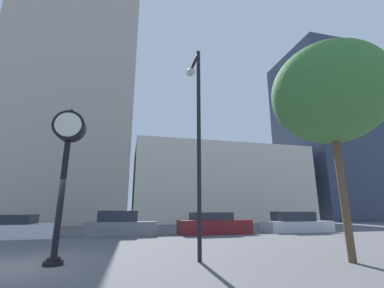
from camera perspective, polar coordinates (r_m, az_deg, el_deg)
ground_plane at (r=9.43m, az=-34.77°, el=-21.64°), size 200.00×200.00×0.00m
building_tall_tower at (r=37.62m, az=-23.69°, el=14.15°), size 14.09×12.00×37.31m
building_storefront_row at (r=34.82m, az=5.31°, el=-9.13°), size 21.46×12.00×9.15m
building_glass_modern at (r=45.39m, az=26.94°, el=2.17°), size 10.47×12.00×26.21m
street_clock at (r=9.26m, az=-26.05°, el=-1.03°), size 0.99×0.56×4.86m
car_white at (r=18.12m, az=-35.19°, el=-15.04°), size 4.58×1.98×1.27m
car_grey at (r=17.00m, az=-15.65°, el=-16.95°), size 4.18×1.80×1.47m
car_maroon at (r=17.59m, az=4.84°, el=-17.40°), size 4.75×1.94×1.36m
car_silver at (r=20.45m, az=22.01°, el=-16.02°), size 4.73×2.04×1.38m
street_lamp_right at (r=9.52m, az=0.97°, el=5.59°), size 0.36×1.57×7.42m
bare_tree at (r=10.59m, az=28.17°, el=9.78°), size 3.98×3.98×7.41m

